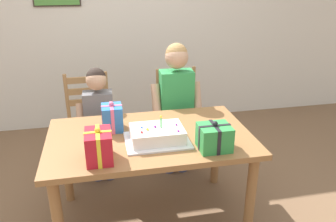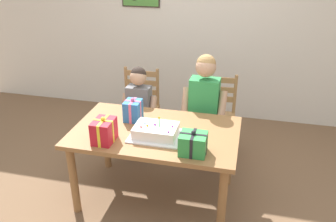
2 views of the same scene
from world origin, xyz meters
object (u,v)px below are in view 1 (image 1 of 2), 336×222
at_px(birthday_cake, 157,135).
at_px(gift_box_beside_cake, 112,118).
at_px(chair_left, 90,122).
at_px(gift_box_corner_small, 214,137).
at_px(gift_box_red_large, 99,146).
at_px(chair_right, 180,115).
at_px(dining_table, 150,147).
at_px(child_younger, 99,115).
at_px(child_older, 176,98).

height_order(birthday_cake, gift_box_beside_cake, gift_box_beside_cake).
distance_m(gift_box_beside_cake, chair_left, 0.85).
relative_size(gift_box_corner_small, chair_left, 0.23).
bearing_deg(gift_box_red_large, birthday_cake, 23.93).
relative_size(chair_left, chair_right, 1.00).
height_order(dining_table, chair_right, chair_right).
relative_size(dining_table, chair_left, 1.58).
relative_size(gift_box_beside_cake, chair_right, 0.24).
height_order(gift_box_red_large, chair_right, gift_box_red_large).
xyz_separation_m(gift_box_corner_small, child_younger, (-0.74, 0.90, -0.15)).
bearing_deg(gift_box_corner_small, chair_left, 125.18).
height_order(gift_box_corner_small, child_younger, child_younger).
bearing_deg(birthday_cake, gift_box_corner_small, -27.47).
xyz_separation_m(gift_box_beside_cake, chair_right, (0.70, 0.75, -0.35)).
distance_m(birthday_cake, gift_box_red_large, 0.43).
distance_m(gift_box_red_large, gift_box_corner_small, 0.74).
distance_m(dining_table, chair_right, 1.02).
xyz_separation_m(chair_left, chair_right, (0.89, -0.00, 0.00)).
height_order(dining_table, child_younger, child_younger).
bearing_deg(chair_right, gift_box_corner_small, -92.95).
bearing_deg(chair_left, child_younger, -70.54).
relative_size(gift_box_corner_small, child_younger, 0.20).
height_order(gift_box_red_large, child_older, child_older).
bearing_deg(birthday_cake, gift_box_red_large, -156.07).
xyz_separation_m(gift_box_corner_small, chair_left, (-0.83, 1.18, -0.34)).
height_order(birthday_cake, child_older, child_older).
distance_m(gift_box_corner_small, chair_right, 1.23).
relative_size(gift_box_corner_small, chair_right, 0.23).
relative_size(dining_table, gift_box_corner_small, 6.83).
xyz_separation_m(gift_box_red_large, chair_left, (-0.09, 1.18, -0.35)).
xyz_separation_m(gift_box_red_large, gift_box_corner_small, (0.74, -0.01, -0.01)).
relative_size(chair_left, child_older, 0.74).
bearing_deg(dining_table, chair_left, 116.55).
distance_m(gift_box_red_large, child_younger, 0.91).
xyz_separation_m(dining_table, gift_box_beside_cake, (-0.25, 0.15, 0.19)).
height_order(birthday_cake, chair_right, chair_right).
bearing_deg(gift_box_red_large, chair_left, 94.37).
height_order(gift_box_red_large, child_younger, child_younger).
height_order(dining_table, birthday_cake, birthday_cake).
bearing_deg(child_older, chair_right, 69.34).
bearing_deg(child_younger, child_older, -0.03).
xyz_separation_m(birthday_cake, child_younger, (-0.39, 0.72, -0.12)).
height_order(gift_box_red_large, gift_box_beside_cake, gift_box_red_large).
bearing_deg(chair_right, gift_box_beside_cake, -133.15).
xyz_separation_m(dining_table, gift_box_corner_small, (0.38, -0.28, 0.18)).
bearing_deg(gift_box_red_large, chair_right, 55.61).
bearing_deg(gift_box_red_large, child_younger, 89.47).
bearing_deg(child_older, dining_table, -118.71).
height_order(birthday_cake, gift_box_red_large, gift_box_red_large).
relative_size(dining_table, birthday_cake, 3.30).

